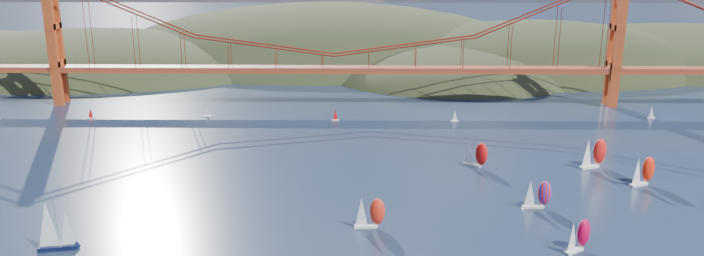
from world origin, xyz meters
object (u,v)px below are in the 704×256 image
object	(u,v)px
racer_0	(369,212)
racer_4	(643,171)
racer_3	(593,153)
racer_5	(475,153)
sloop_navy	(53,226)
racer_1	(578,235)
racer_rwb	(537,194)

from	to	relation	value
racer_0	racer_4	bearing A→B (deg)	17.29
racer_3	racer_5	bearing A→B (deg)	156.96
sloop_navy	racer_1	world-z (taller)	sloop_navy
sloop_navy	racer_5	world-z (taller)	sloop_navy
racer_3	racer_4	world-z (taller)	racer_3
sloop_navy	racer_0	size ratio (longest dim) A/B	1.50
racer_4	racer_3	bearing A→B (deg)	96.71
racer_0	racer_5	xyz separation A→B (m)	(34.69, 47.70, 0.20)
racer_0	racer_3	size ratio (longest dim) A/B	0.85
racer_3	racer_5	distance (m)	37.85
racer_1	racer_4	xyz separation A→B (m)	(32.64, 44.33, 0.48)
sloop_navy	racer_rwb	world-z (taller)	sloop_navy
sloop_navy	racer_4	distance (m)	164.17
racer_3	racer_1	bearing A→B (deg)	-133.01
racer_0	racer_rwb	size ratio (longest dim) A/B	1.01
racer_0	racer_5	world-z (taller)	racer_5
sloop_navy	racer_3	size ratio (longest dim) A/B	1.27
racer_5	racer_rwb	bearing A→B (deg)	-39.10
racer_4	racer_5	size ratio (longest dim) A/B	1.03
sloop_navy	racer_rwb	bearing A→B (deg)	1.30
racer_0	racer_4	world-z (taller)	racer_4
racer_0	racer_1	size ratio (longest dim) A/B	1.03
racer_0	racer_3	bearing A→B (deg)	29.31
racer_3	racer_rwb	xyz separation A→B (m)	(-26.14, -33.55, -0.84)
racer_5	racer_3	bearing A→B (deg)	31.06
racer_0	racer_rwb	bearing A→B (deg)	12.57
racer_5	racer_rwb	distance (m)	36.13
racer_1	racer_rwb	world-z (taller)	racer_rwb
racer_0	racer_rwb	world-z (taller)	racer_0
racer_5	racer_rwb	size ratio (longest dim) A/B	1.06
sloop_navy	racer_rwb	size ratio (longest dim) A/B	1.52
racer_3	racer_0	bearing A→B (deg)	-169.10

